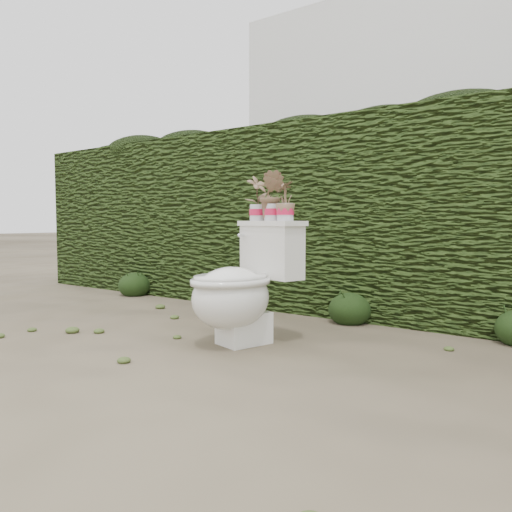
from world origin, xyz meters
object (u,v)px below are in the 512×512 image
Objects in this scene: toilet at (241,288)px; potted_plant_center at (272,197)px; potted_plant_right at (285,202)px; potted_plant_left at (257,199)px.

toilet is 2.53× the size of potted_plant_center.
potted_plant_center is at bearing -119.87° from potted_plant_right.
potted_plant_center is (0.15, -0.04, 0.01)m from potted_plant_left.
toilet is 0.60m from potted_plant_right.
potted_plant_right is at bearing -14.34° from potted_plant_center.
potted_plant_left is at bearing -119.87° from potted_plant_right.
potted_plant_center is (0.08, 0.23, 0.57)m from toilet.
potted_plant_left is 0.29m from potted_plant_right.
potted_plant_center reaches higher than potted_plant_left.
toilet is 0.62m from potted_plant_center.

